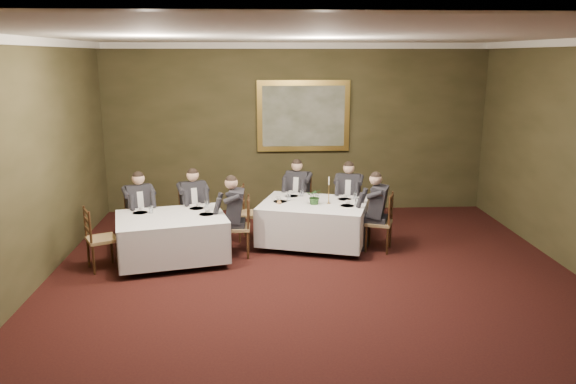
{
  "coord_description": "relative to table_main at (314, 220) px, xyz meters",
  "views": [
    {
      "loc": [
        -0.83,
        -6.71,
        3.25
      ],
      "look_at": [
        -0.35,
        1.87,
        1.15
      ],
      "focal_mm": 35.0,
      "sensor_mm": 36.0,
      "label": 1
    }
  ],
  "objects": [
    {
      "name": "table_second",
      "position": [
        -2.35,
        -0.71,
        -0.0
      ],
      "size": [
        1.96,
        1.66,
        0.67
      ],
      "rotation": [
        0.0,
        0.0,
        0.24
      ],
      "color": "black",
      "rests_on": "ground"
    },
    {
      "name": "diner_main_endright",
      "position": [
        1.08,
        -0.33,
        0.06
      ],
      "size": [
        0.59,
        0.54,
        1.35
      ],
      "rotation": [
        0.0,
        0.0,
        1.22
      ],
      "color": "black",
      "rests_on": "chair_main_endright"
    },
    {
      "name": "painting",
      "position": [
        0.0,
        2.29,
        1.57
      ],
      "size": [
        1.92,
        0.09,
        1.47
      ],
      "color": "#E8C455",
      "rests_on": "back_wall"
    },
    {
      "name": "chair_main_backleft",
      "position": [
        -0.19,
        1.03,
        -0.17
      ],
      "size": [
        0.57,
        0.56,
        1.0
      ],
      "rotation": [
        0.0,
        0.0,
        2.74
      ],
      "color": "olive",
      "rests_on": "ground"
    },
    {
      "name": "chair_sec_backleft",
      "position": [
        -3.01,
        0.04,
        -0.17
      ],
      "size": [
        0.57,
        0.56,
        1.0
      ],
      "rotation": [
        0.0,
        0.0,
        3.56
      ],
      "color": "olive",
      "rests_on": "ground"
    },
    {
      "name": "place_setting_table_second",
      "position": [
        -2.83,
        -0.44,
        0.35
      ],
      "size": [
        0.33,
        0.31,
        0.14
      ],
      "color": "white",
      "rests_on": "table_second"
    },
    {
      "name": "centerpiece",
      "position": [
        0.01,
        -0.1,
        0.47
      ],
      "size": [
        0.32,
        0.29,
        0.3
      ],
      "primitive_type": "imported",
      "rotation": [
        0.0,
        0.0,
        -0.25
      ],
      "color": "#2D5926",
      "rests_on": "table_main"
    },
    {
      "name": "candlestick",
      "position": [
        0.25,
        -0.06,
        0.49
      ],
      "size": [
        0.07,
        0.07,
        0.48
      ],
      "color": "#A87C33",
      "rests_on": "table_main"
    },
    {
      "name": "diner_main_backright",
      "position": [
        0.73,
        0.73,
        0.06
      ],
      "size": [
        0.52,
        0.57,
        1.35
      ],
      "rotation": [
        0.0,
        0.0,
        2.86
      ],
      "color": "black",
      "rests_on": "chair_main_backright"
    },
    {
      "name": "table_main",
      "position": [
        0.0,
        0.0,
        0.0
      ],
      "size": [
        2.12,
        1.84,
        0.67
      ],
      "rotation": [
        0.0,
        0.0,
        -0.3
      ],
      "color": "black",
      "rests_on": "ground"
    },
    {
      "name": "ground",
      "position": [
        -0.14,
        -2.64,
        -0.45
      ],
      "size": [
        10.0,
        10.0,
        0.0
      ],
      "primitive_type": "plane",
      "color": "black",
      "rests_on": "ground"
    },
    {
      "name": "chair_main_endleft",
      "position": [
        -1.09,
        0.33,
        -0.17
      ],
      "size": [
        0.5,
        0.52,
        1.0
      ],
      "rotation": [
        0.0,
        0.0,
        -1.78
      ],
      "color": "olive",
      "rests_on": "ground"
    },
    {
      "name": "chair_main_endright",
      "position": [
        1.09,
        -0.33,
        -0.17
      ],
      "size": [
        0.55,
        0.56,
        1.0
      ],
      "rotation": [
        0.0,
        0.0,
        1.22
      ],
      "color": "olive",
      "rests_on": "ground"
    },
    {
      "name": "place_setting_table_main",
      "position": [
        -0.3,
        0.53,
        0.35
      ],
      "size": [
        0.33,
        0.31,
        0.14
      ],
      "color": "white",
      "rests_on": "table_main"
    },
    {
      "name": "diner_main_backleft",
      "position": [
        -0.2,
        1.02,
        0.06
      ],
      "size": [
        0.55,
        0.6,
        1.35
      ],
      "rotation": [
        0.0,
        0.0,
        2.74
      ],
      "color": "black",
      "rests_on": "chair_main_backleft"
    },
    {
      "name": "diner_sec_endright",
      "position": [
        -1.32,
        -0.46,
        0.06
      ],
      "size": [
        0.49,
        0.43,
        1.35
      ],
      "rotation": [
        0.0,
        0.0,
        1.55
      ],
      "color": "black",
      "rests_on": "chair_sec_endright"
    },
    {
      "name": "diner_sec_backright",
      "position": [
        -2.11,
        0.24,
        0.06
      ],
      "size": [
        0.54,
        0.59,
        1.35
      ],
      "rotation": [
        0.0,
        0.0,
        3.49
      ],
      "color": "black",
      "rests_on": "chair_sec_backright"
    },
    {
      "name": "chair_sec_endright",
      "position": [
        -1.3,
        -0.46,
        -0.17
      ],
      "size": [
        0.43,
        0.45,
        1.0
      ],
      "rotation": [
        0.0,
        0.0,
        1.55
      ],
      "color": "olive",
      "rests_on": "ground"
    },
    {
      "name": "ceiling",
      "position": [
        -0.14,
        -2.64,
        3.05
      ],
      "size": [
        8.0,
        10.0,
        0.1
      ],
      "primitive_type": "cube",
      "color": "silver",
      "rests_on": "back_wall"
    },
    {
      "name": "crown_molding",
      "position": [
        -0.14,
        -2.64,
        2.99
      ],
      "size": [
        8.0,
        10.0,
        0.12
      ],
      "color": "white",
      "rests_on": "back_wall"
    },
    {
      "name": "chair_sec_backright",
      "position": [
        -2.12,
        0.25,
        -0.17
      ],
      "size": [
        0.56,
        0.54,
        1.0
      ],
      "rotation": [
        0.0,
        0.0,
        3.49
      ],
      "color": "olive",
      "rests_on": "ground"
    },
    {
      "name": "chair_sec_endleft",
      "position": [
        -3.4,
        -0.96,
        -0.17
      ],
      "size": [
        0.57,
        0.58,
        1.0
      ],
      "rotation": [
        0.0,
        0.0,
        -1.1
      ],
      "color": "olive",
      "rests_on": "ground"
    },
    {
      "name": "diner_sec_backleft",
      "position": [
        -3.0,
        0.02,
        0.06
      ],
      "size": [
        0.56,
        0.6,
        1.35
      ],
      "rotation": [
        0.0,
        0.0,
        3.56
      ],
      "color": "black",
      "rests_on": "chair_sec_backleft"
    },
    {
      "name": "back_wall",
      "position": [
        -0.14,
        2.36,
        1.3
      ],
      "size": [
        8.0,
        0.1,
        3.5
      ],
      "primitive_type": "cube",
      "color": "#322F19",
      "rests_on": "ground"
    },
    {
      "name": "chair_main_backright",
      "position": [
        0.73,
        0.74,
        -0.17
      ],
      "size": [
        0.54,
        0.53,
        1.0
      ],
      "rotation": [
        0.0,
        0.0,
        2.86
      ],
      "color": "olive",
      "rests_on": "ground"
    }
  ]
}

